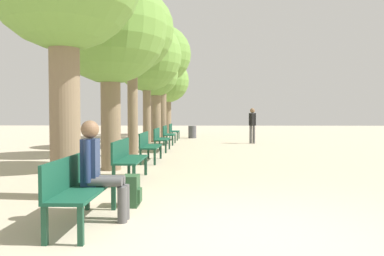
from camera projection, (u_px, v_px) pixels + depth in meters
ground_plane at (248, 235)px, 4.36m from camera, size 80.00×80.00×0.00m
bench_row_0 at (77, 185)px, 4.74m from camera, size 0.48×1.58×0.86m
bench_row_1 at (127, 157)px, 7.87m from camera, size 0.48×1.58×0.86m
bench_row_2 at (148, 144)px, 11.01m from camera, size 0.48×1.58×0.86m
bench_row_3 at (160, 138)px, 14.15m from camera, size 0.48×1.58×0.86m
bench_row_4 at (168, 133)px, 17.28m from camera, size 0.48×1.58×0.86m
bench_row_5 at (173, 130)px, 20.42m from camera, size 0.48×1.58×0.86m
tree_row_1 at (110, 29)px, 9.31m from camera, size 2.85×2.85×5.02m
tree_row_2 at (132, 31)px, 12.27m from camera, size 2.74×2.74×5.54m
tree_row_3 at (147, 56)px, 15.47m from camera, size 2.91×2.91×5.27m
tree_row_4 at (156, 76)px, 18.56m from camera, size 2.22×2.22×4.51m
tree_row_5 at (162, 55)px, 21.54m from camera, size 3.32×3.32×6.50m
tree_row_6 at (167, 82)px, 24.67m from camera, size 2.87×2.87×5.03m
person_seated at (99, 168)px, 4.91m from camera, size 0.62×0.35×1.33m
backpack at (131, 191)px, 5.72m from camera, size 0.27×0.32×0.47m
pedestrian_near at (252, 123)px, 17.74m from camera, size 0.34×0.29×1.68m
trash_bin at (192, 132)px, 21.64m from camera, size 0.46×0.46×0.71m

